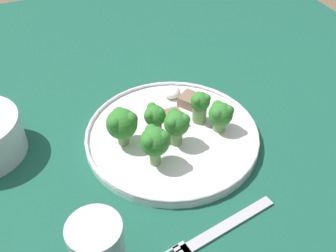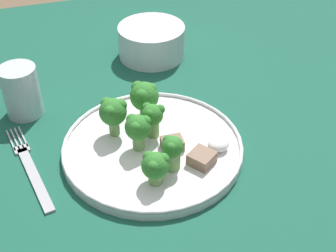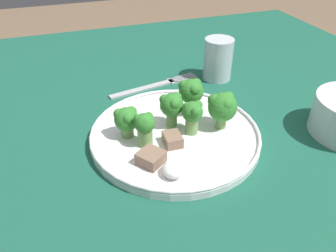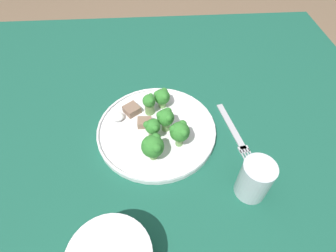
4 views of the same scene
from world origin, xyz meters
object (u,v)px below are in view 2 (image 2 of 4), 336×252
object	(u,v)px
drinking_glass	(22,94)
dinner_plate	(153,147)
cream_bowl	(152,42)
fork	(30,167)

from	to	relation	value
drinking_glass	dinner_plate	bearing A→B (deg)	-42.24
dinner_plate	cream_bowl	world-z (taller)	cream_bowl
fork	cream_bowl	bearing A→B (deg)	44.85
dinner_plate	cream_bowl	bearing A→B (deg)	74.11
fork	drinking_glass	xyz separation A→B (m)	(0.01, 0.15, 0.04)
cream_bowl	dinner_plate	bearing A→B (deg)	-105.89
dinner_plate	drinking_glass	size ratio (longest dim) A/B	3.13
fork	cream_bowl	size ratio (longest dim) A/B	1.52
dinner_plate	fork	bearing A→B (deg)	173.84
cream_bowl	fork	bearing A→B (deg)	-135.15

